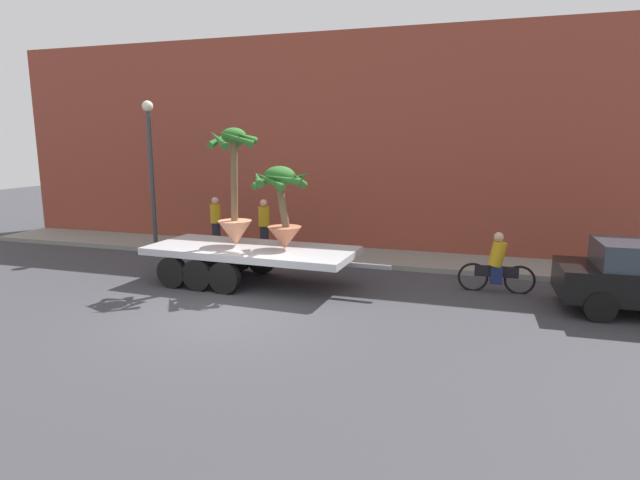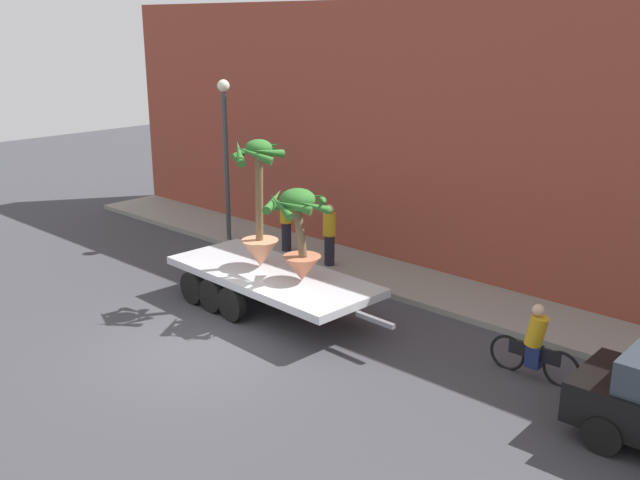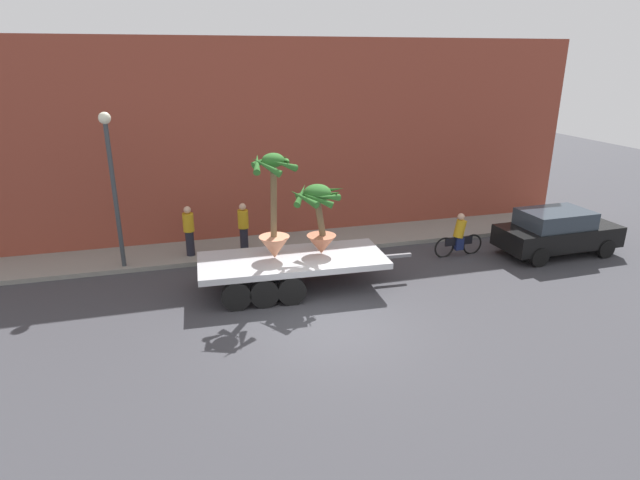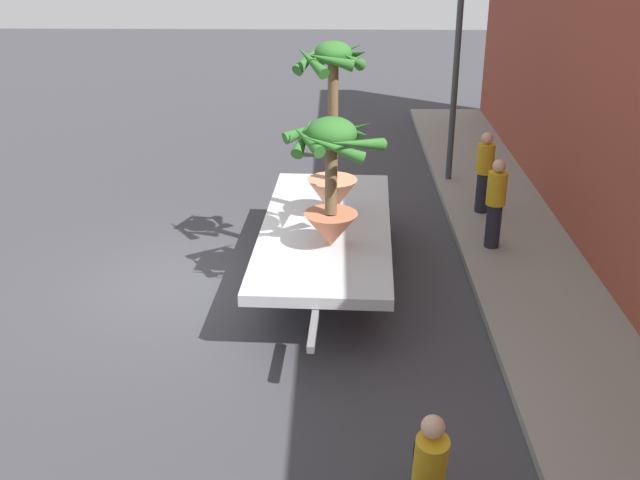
% 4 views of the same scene
% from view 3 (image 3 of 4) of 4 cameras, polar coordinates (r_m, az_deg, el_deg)
% --- Properties ---
extents(ground_plane, '(60.00, 60.00, 0.00)m').
position_cam_3_polar(ground_plane, '(13.50, 1.07, -9.32)').
color(ground_plane, '#38383D').
extents(sidewalk, '(24.00, 2.20, 0.15)m').
position_cam_3_polar(sidewalk, '(18.89, -4.25, -0.50)').
color(sidewalk, gray).
rests_on(sidewalk, ground).
extents(building_facade, '(24.00, 1.20, 7.15)m').
position_cam_3_polar(building_facade, '(19.65, -5.52, 10.79)').
color(building_facade, brown).
rests_on(building_facade, ground).
extents(flatbed_trailer, '(6.45, 2.45, 0.98)m').
position_cam_3_polar(flatbed_trailer, '(15.21, -4.01, -2.79)').
color(flatbed_trailer, '#B7BABF').
rests_on(flatbed_trailer, ground).
extents(potted_palm_rear, '(1.35, 1.33, 3.05)m').
position_cam_3_polar(potted_palm_rear, '(14.73, -5.08, 2.98)').
color(potted_palm_rear, tan).
rests_on(potted_palm_rear, flatbed_trailer).
extents(potted_palm_middle, '(1.71, 1.68, 2.10)m').
position_cam_3_polar(potted_palm_middle, '(15.06, -0.10, 2.68)').
color(potted_palm_middle, '#B26647').
rests_on(potted_palm_middle, flatbed_trailer).
extents(cyclist, '(1.84, 0.36, 1.54)m').
position_cam_3_polar(cyclist, '(18.44, 14.97, 0.32)').
color(cyclist, black).
rests_on(cyclist, ground).
extents(parked_car, '(4.21, 1.92, 1.58)m').
position_cam_3_polar(parked_car, '(19.66, 24.47, 0.87)').
color(parked_car, black).
rests_on(parked_car, ground).
extents(pedestrian_near_gate, '(0.36, 0.36, 1.71)m').
position_cam_3_polar(pedestrian_near_gate, '(17.89, -8.37, 1.46)').
color(pedestrian_near_gate, black).
rests_on(pedestrian_near_gate, sidewalk).
extents(pedestrian_far_left, '(0.36, 0.36, 1.71)m').
position_cam_3_polar(pedestrian_far_left, '(17.88, -14.14, 1.07)').
color(pedestrian_far_left, black).
rests_on(pedestrian_far_left, sidewalk).
extents(street_lamp, '(0.36, 0.36, 4.83)m').
position_cam_3_polar(street_lamp, '(17.05, -21.83, 7.00)').
color(street_lamp, '#383D42').
rests_on(street_lamp, sidewalk).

